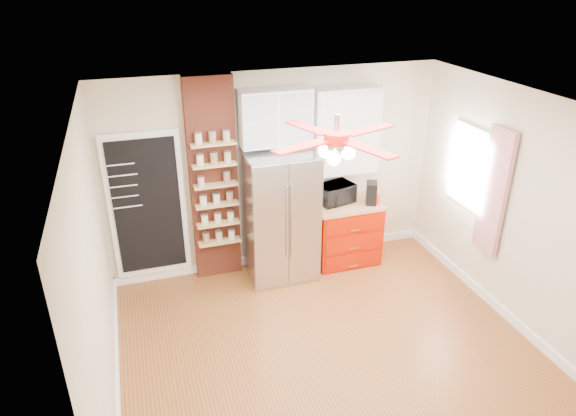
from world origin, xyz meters
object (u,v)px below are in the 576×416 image
object	(u,v)px
fridge	(280,216)
ceiling_fan	(336,138)
red_cabinet	(345,232)
canister_left	(376,199)
toaster_oven	(336,193)
pantry_jar_oats	(201,182)
coffee_maker	(371,193)

from	to	relation	value
fridge	ceiling_fan	bearing A→B (deg)	-88.24
red_cabinet	canister_left	bearing A→B (deg)	-20.94
toaster_oven	red_cabinet	bearing A→B (deg)	-42.34
fridge	pantry_jar_oats	size ratio (longest dim) A/B	14.64
fridge	pantry_jar_oats	world-z (taller)	fridge
fridge	ceiling_fan	world-z (taller)	ceiling_fan
canister_left	pantry_jar_oats	world-z (taller)	pantry_jar_oats
red_cabinet	coffee_maker	world-z (taller)	coffee_maker
fridge	coffee_maker	distance (m)	1.29
red_cabinet	pantry_jar_oats	bearing A→B (deg)	177.74
fridge	toaster_oven	world-z (taller)	fridge
ceiling_fan	coffee_maker	distance (m)	2.43
fridge	pantry_jar_oats	bearing A→B (deg)	172.63
fridge	toaster_oven	size ratio (longest dim) A/B	3.62
ceiling_fan	canister_left	distance (m)	2.48
canister_left	pantry_jar_oats	size ratio (longest dim) A/B	1.26
ceiling_fan	canister_left	bearing A→B (deg)	50.02
ceiling_fan	coffee_maker	xyz separation A→B (m)	(1.23, 1.58, -1.37)
red_cabinet	canister_left	size ratio (longest dim) A/B	6.25
toaster_oven	ceiling_fan	bearing A→B (deg)	-129.63
canister_left	toaster_oven	bearing A→B (deg)	157.42
fridge	ceiling_fan	size ratio (longest dim) A/B	1.25
fridge	red_cabinet	xyz separation A→B (m)	(0.97, 0.05, -0.42)
red_cabinet	toaster_oven	world-z (taller)	toaster_oven
ceiling_fan	toaster_oven	size ratio (longest dim) A/B	2.90
red_cabinet	ceiling_fan	xyz separation A→B (m)	(-0.92, -1.68, 1.97)
toaster_oven	coffee_maker	bearing A→B (deg)	-36.70
fridge	canister_left	distance (m)	1.35
fridge	coffee_maker	world-z (taller)	fridge
canister_left	pantry_jar_oats	xyz separation A→B (m)	(-2.32, 0.22, 0.46)
red_cabinet	coffee_maker	size ratio (longest dim) A/B	3.07
red_cabinet	fridge	bearing A→B (deg)	-177.05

